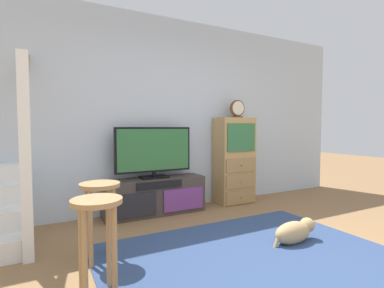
{
  "coord_description": "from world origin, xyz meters",
  "views": [
    {
      "loc": [
        -1.63,
        -1.42,
        1.16
      ],
      "look_at": [
        0.0,
        1.69,
        0.96
      ],
      "focal_mm": 27.14,
      "sensor_mm": 36.0,
      "label": 1
    }
  ],
  "objects": [
    {
      "name": "area_rug",
      "position": [
        0.0,
        0.6,
        0.01
      ],
      "size": [
        2.6,
        1.8,
        0.01
      ],
      "primitive_type": "cube",
      "color": "navy",
      "rests_on": "ground_plane"
    },
    {
      "name": "television",
      "position": [
        -0.3,
        2.22,
        0.85
      ],
      "size": [
        1.04,
        0.22,
        0.68
      ],
      "color": "black",
      "rests_on": "media_console"
    },
    {
      "name": "bar_stool_near",
      "position": [
        -1.31,
        0.57,
        0.51
      ],
      "size": [
        0.34,
        0.34,
        0.68
      ],
      "color": "#A37A4C",
      "rests_on": "ground_plane"
    },
    {
      "name": "bar_stool_far",
      "position": [
        -1.19,
        1.12,
        0.51
      ],
      "size": [
        0.34,
        0.34,
        0.68
      ],
      "color": "#A37A4C",
      "rests_on": "ground_plane"
    },
    {
      "name": "back_wall",
      "position": [
        0.0,
        2.46,
        1.35
      ],
      "size": [
        6.4,
        0.12,
        2.7
      ],
      "primitive_type": "cube",
      "color": "silver",
      "rests_on": "ground_plane"
    },
    {
      "name": "dog",
      "position": [
        0.6,
        0.62,
        0.12
      ],
      "size": [
        0.54,
        0.21,
        0.23
      ],
      "color": "tan",
      "rests_on": "ground_plane"
    },
    {
      "name": "side_cabinet",
      "position": [
        1.0,
        2.2,
        0.65
      ],
      "size": [
        0.58,
        0.38,
        1.31
      ],
      "color": "tan",
      "rests_on": "ground_plane"
    },
    {
      "name": "media_console",
      "position": [
        -0.3,
        2.19,
        0.24
      ],
      "size": [
        1.35,
        0.38,
        0.48
      ],
      "color": "#423833",
      "rests_on": "ground_plane"
    },
    {
      "name": "desk_clock",
      "position": [
        1.04,
        2.19,
        1.44
      ],
      "size": [
        0.25,
        0.08,
        0.27
      ],
      "color": "#4C3823",
      "rests_on": "side_cabinet"
    }
  ]
}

